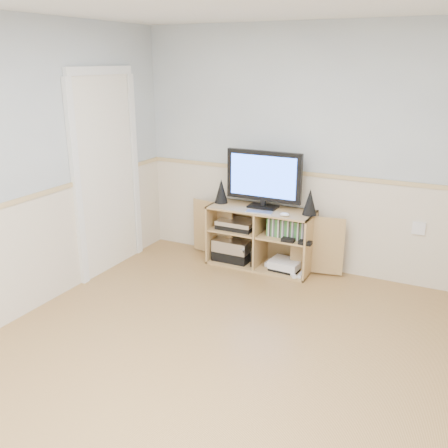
% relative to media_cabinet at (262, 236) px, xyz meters
% --- Properties ---
extents(room, '(4.04, 4.54, 2.54)m').
position_rel_media_cabinet_xyz_m(room, '(0.49, -1.94, 0.88)').
color(room, tan).
rests_on(room, ground).
extents(media_cabinet, '(1.75, 0.42, 0.65)m').
position_rel_media_cabinet_xyz_m(media_cabinet, '(0.00, 0.00, 0.00)').
color(media_cabinet, tan).
rests_on(media_cabinet, floor).
extents(monitor, '(0.82, 0.18, 0.60)m').
position_rel_media_cabinet_xyz_m(monitor, '(0.00, -0.00, 0.64)').
color(monitor, black).
rests_on(monitor, media_cabinet).
extents(speaker_left, '(0.14, 0.14, 0.26)m').
position_rel_media_cabinet_xyz_m(speaker_left, '(-0.48, -0.03, 0.45)').
color(speaker_left, black).
rests_on(speaker_left, media_cabinet).
extents(speaker_right, '(0.14, 0.14, 0.27)m').
position_rel_media_cabinet_xyz_m(speaker_right, '(0.52, -0.03, 0.45)').
color(speaker_right, black).
rests_on(speaker_right, media_cabinet).
extents(keyboard, '(0.28, 0.14, 0.01)m').
position_rel_media_cabinet_xyz_m(keyboard, '(0.03, -0.19, 0.32)').
color(keyboard, silver).
rests_on(keyboard, media_cabinet).
extents(mouse, '(0.10, 0.07, 0.04)m').
position_rel_media_cabinet_xyz_m(mouse, '(0.31, -0.19, 0.34)').
color(mouse, white).
rests_on(mouse, media_cabinet).
extents(av_components, '(0.50, 0.30, 0.47)m').
position_rel_media_cabinet_xyz_m(av_components, '(-0.30, -0.05, -0.11)').
color(av_components, black).
rests_on(av_components, media_cabinet).
extents(game_consoles, '(0.45, 0.30, 0.11)m').
position_rel_media_cabinet_xyz_m(game_consoles, '(0.29, -0.06, -0.26)').
color(game_consoles, white).
rests_on(game_consoles, media_cabinet).
extents(game_cases, '(0.40, 0.13, 0.19)m').
position_rel_media_cabinet_xyz_m(game_cases, '(0.30, -0.07, 0.15)').
color(game_cases, '#3F8C3F').
rests_on(game_cases, media_cabinet).
extents(wall_outlet, '(0.12, 0.03, 0.12)m').
position_rel_media_cabinet_xyz_m(wall_outlet, '(1.54, 0.17, 0.27)').
color(wall_outlet, white).
rests_on(wall_outlet, wall_back).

